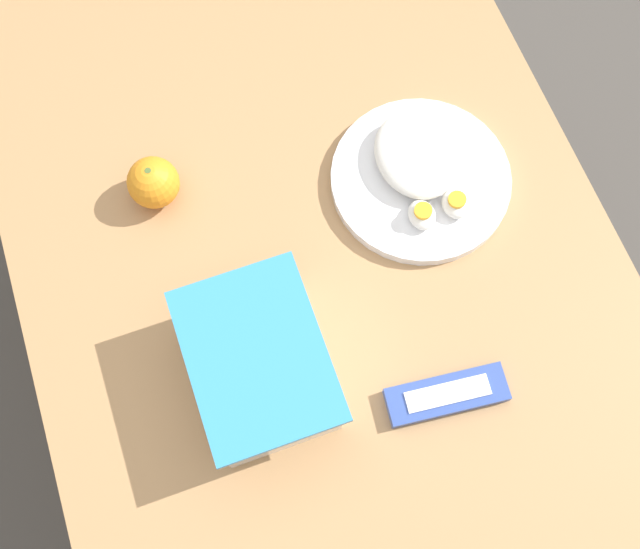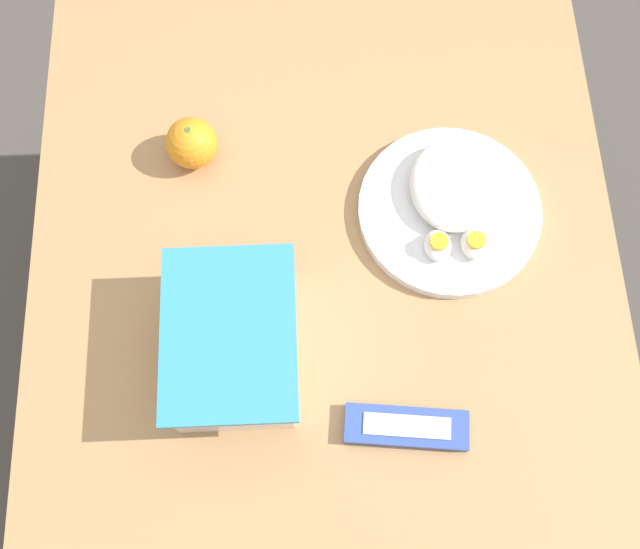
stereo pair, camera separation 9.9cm
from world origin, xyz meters
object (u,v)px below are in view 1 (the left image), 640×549
Objects in this scene: food_container at (260,366)px; candy_bar at (447,395)px; rice_plate at (420,173)px; orange_fruit at (153,183)px.

candy_bar is (-0.11, -0.21, -0.04)m from food_container.
rice_plate is 1.59× the size of candy_bar.
food_container reaches higher than orange_fruit.
rice_plate is 0.31m from candy_bar.
orange_fruit is at bearing 34.13° from candy_bar.
orange_fruit is 0.37m from rice_plate.
food_container is 0.24m from candy_bar.
food_container is at bearing -168.74° from orange_fruit.
food_container reaches higher than rice_plate.
candy_bar is at bearing -145.87° from orange_fruit.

